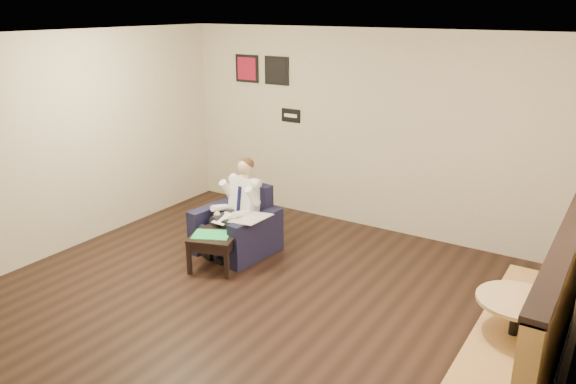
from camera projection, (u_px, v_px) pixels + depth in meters
The scene contains 17 objects.
ground at pixel (244, 315), 5.87m from camera, with size 6.00×6.00×0.00m, color black.
wall_back at pixel (370, 132), 7.83m from camera, with size 6.00×0.02×2.80m, color beige.
wall_left at pixel (47, 148), 6.95m from camera, with size 0.02×6.00×2.80m, color beige.
ceiling at pixel (236, 39), 4.98m from camera, with size 6.00×6.00×0.02m, color white.
seating_sign at pixel (291, 116), 8.44m from camera, with size 0.32×0.02×0.20m, color black.
art_print_left at pixel (247, 69), 8.65m from camera, with size 0.42×0.03×0.42m, color maroon.
art_print_right at pixel (277, 71), 8.37m from camera, with size 0.42×0.03×0.42m, color black.
armchair at pixel (235, 221), 7.25m from camera, with size 0.89×0.89×0.86m, color black.
seated_man at pixel (229, 212), 7.12m from camera, with size 0.56×0.84×1.17m, color white, non-canonical shape.
lap_papers at pixel (224, 219), 7.07m from camera, with size 0.20×0.28×0.01m, color white.
newspaper at pixel (251, 218), 6.92m from camera, with size 0.37×0.47×0.01m, color silver.
side_table at pixel (215, 251), 6.87m from camera, with size 0.54×0.54×0.44m, color black.
green_folder at pixel (211, 235), 6.78m from camera, with size 0.44×0.31×0.01m, color #2AD560.
coffee_mug at pixel (231, 229), 6.85m from camera, with size 0.08×0.08×0.09m, color white.
smartphone at pixel (223, 230), 6.93m from camera, with size 0.14×0.07×0.01m, color black.
banquette at pixel (518, 313), 4.53m from camera, with size 0.68×2.83×1.45m, color #AA7E42.
cafe_table at pixel (512, 342), 4.69m from camera, with size 0.66×0.66×0.82m, color tan.
Camera 1 is at (3.15, -4.11, 3.09)m, focal length 35.00 mm.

